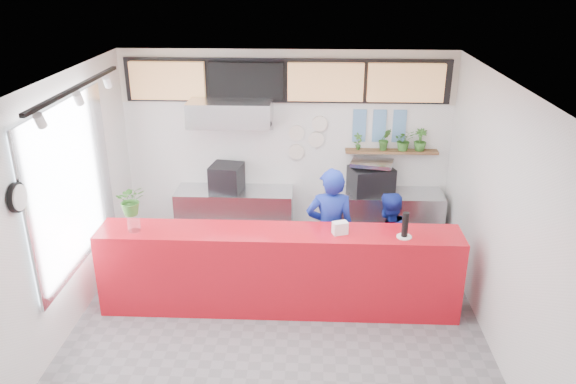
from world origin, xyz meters
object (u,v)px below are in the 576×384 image
at_px(panini_oven, 227,178).
at_px(pepper_mill, 405,225).
at_px(service_counter, 279,270).
at_px(staff_center, 330,231).
at_px(espresso_machine, 371,180).
at_px(staff_right, 386,242).

relative_size(panini_oven, pepper_mill, 1.49).
height_order(service_counter, staff_center, staff_center).
bearing_deg(panini_oven, pepper_mill, -28.60).
height_order(staff_center, pepper_mill, staff_center).
bearing_deg(staff_center, espresso_machine, -117.86).
xyz_separation_m(panini_oven, staff_center, (1.56, -1.31, -0.23)).
distance_m(staff_center, pepper_mill, 1.12).
relative_size(service_counter, espresso_machine, 7.17).
relative_size(service_counter, staff_right, 3.21).
height_order(staff_center, staff_right, staff_center).
height_order(service_counter, pepper_mill, pepper_mill).
relative_size(panini_oven, espresso_machine, 0.73).
height_order(staff_right, pepper_mill, pepper_mill).
bearing_deg(panini_oven, service_counter, -53.80).
bearing_deg(espresso_machine, pepper_mill, -101.07).
bearing_deg(pepper_mill, staff_center, 146.00).
relative_size(staff_center, pepper_mill, 5.72).
relative_size(panini_oven, staff_center, 0.26).
distance_m(service_counter, staff_right, 1.51).
relative_size(espresso_machine, staff_center, 0.36).
height_order(panini_oven, staff_right, staff_right).
xyz_separation_m(staff_right, pepper_mill, (0.11, -0.64, 0.57)).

